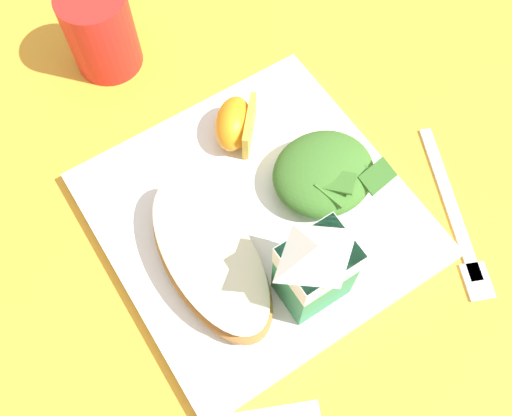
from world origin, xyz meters
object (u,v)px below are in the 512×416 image
cheesy_pizza_bread (210,258)px  orange_wedge_front (235,124)px  white_plate (256,216)px  milk_carton (312,269)px  drinking_red_cup (101,31)px  metal_fork (458,223)px  green_salad_pile (324,173)px

cheesy_pizza_bread → orange_wedge_front: bearing=-131.0°
orange_wedge_front → white_plate: bearing=70.3°
milk_carton → drinking_red_cup: (0.03, -0.35, -0.03)m
milk_carton → drinking_red_cup: milk_carton is taller
milk_carton → orange_wedge_front: (-0.03, -0.17, -0.04)m
metal_fork → white_plate: bearing=-34.4°
drinking_red_cup → milk_carton: bearing=94.4°
metal_fork → drinking_red_cup: drinking_red_cup is taller
white_plate → green_salad_pile: green_salad_pile is taller
white_plate → orange_wedge_front: orange_wedge_front is taller
cheesy_pizza_bread → drinking_red_cup: size_ratio=1.85×
white_plate → cheesy_pizza_bread: cheesy_pizza_bread is taller
metal_fork → drinking_red_cup: size_ratio=1.92×
green_salad_pile → drinking_red_cup: bearing=-68.8°
green_salad_pile → orange_wedge_front: size_ratio=1.49×
drinking_red_cup → orange_wedge_front: bearing=109.8°
cheesy_pizza_bread → metal_fork: 0.24m
milk_carton → metal_fork: size_ratio=0.61×
green_salad_pile → orange_wedge_front: 0.10m
green_salad_pile → orange_wedge_front: bearing=-66.4°
cheesy_pizza_bread → orange_wedge_front: (-0.09, -0.11, 0.00)m
green_salad_pile → white_plate: bearing=-6.8°
cheesy_pizza_bread → milk_carton: bearing=131.1°
white_plate → metal_fork: size_ratio=1.56×
milk_carton → metal_fork: 0.18m
milk_carton → orange_wedge_front: milk_carton is taller
green_salad_pile → metal_fork: bearing=131.6°
metal_fork → drinking_red_cup: 0.42m
cheesy_pizza_bread → green_salad_pile: green_salad_pile is taller
green_salad_pile → milk_carton: bearing=47.1°
green_salad_pile → metal_fork: size_ratio=0.57×
cheesy_pizza_bread → green_salad_pile: (-0.13, -0.01, 0.00)m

